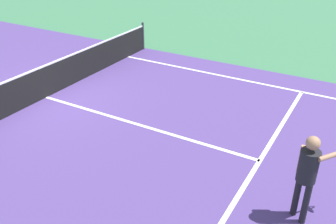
{
  "coord_description": "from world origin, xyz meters",
  "views": [
    {
      "loc": [
        -6.69,
        -7.96,
        4.66
      ],
      "look_at": [
        -0.67,
        -4.5,
        1.0
      ],
      "focal_mm": 39.55,
      "sensor_mm": 36.0,
      "label": 1
    }
  ],
  "objects": [
    {
      "name": "ground_plane",
      "position": [
        0.0,
        0.0,
        0.0
      ],
      "size": [
        60.0,
        60.0,
        0.0
      ],
      "primitive_type": "plane",
      "color": "#38724C"
    },
    {
      "name": "court_surface_inbounds",
      "position": [
        0.0,
        0.0,
        0.0
      ],
      "size": [
        10.62,
        24.4,
        0.0
      ],
      "primitive_type": "cube",
      "color": "#4C387A",
      "rests_on": "ground_plane"
    },
    {
      "name": "line_sideline_right",
      "position": [
        4.11,
        -5.95,
        0.0
      ],
      "size": [
        0.1,
        11.89,
        0.01
      ],
      "primitive_type": "cube",
      "color": "white",
      "rests_on": "ground_plane"
    },
    {
      "name": "line_service_near",
      "position": [
        0.0,
        -6.4,
        0.0
      ],
      "size": [
        8.22,
        0.1,
        0.01
      ],
      "primitive_type": "cube",
      "color": "white",
      "rests_on": "ground_plane"
    },
    {
      "name": "line_center_service",
      "position": [
        0.0,
        -3.2,
        0.0
      ],
      "size": [
        0.1,
        6.4,
        0.01
      ],
      "primitive_type": "cube",
      "color": "white",
      "rests_on": "ground_plane"
    },
    {
      "name": "net",
      "position": [
        0.0,
        0.0,
        0.49
      ],
      "size": [
        10.42,
        0.09,
        1.07
      ],
      "color": "#33383D",
      "rests_on": "ground_plane"
    },
    {
      "name": "player_near",
      "position": [
        -1.32,
        -7.52,
        1.03
      ],
      "size": [
        0.92,
        0.95,
        1.66
      ],
      "color": "black",
      "rests_on": "ground_plane"
    }
  ]
}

